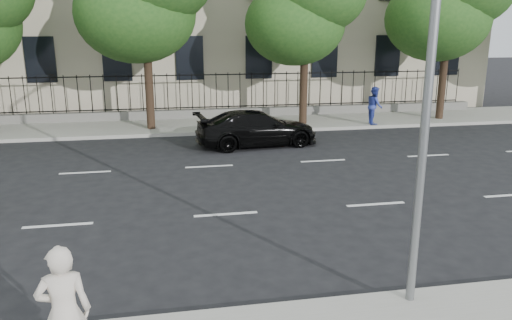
% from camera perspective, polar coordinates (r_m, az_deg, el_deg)
% --- Properties ---
extents(ground, '(120.00, 120.00, 0.00)m').
position_cam_1_polar(ground, '(10.33, -1.72, -11.18)').
color(ground, black).
rests_on(ground, ground).
extents(far_sidewalk, '(60.00, 4.00, 0.15)m').
position_cam_1_polar(far_sidewalk, '(23.63, -6.96, 3.98)').
color(far_sidewalk, gray).
rests_on(far_sidewalk, ground).
extents(lane_markings, '(49.60, 4.62, 0.01)m').
position_cam_1_polar(lane_markings, '(14.71, -4.57, -3.06)').
color(lane_markings, silver).
rests_on(lane_markings, ground).
extents(iron_fence, '(30.00, 0.50, 2.20)m').
position_cam_1_polar(iron_fence, '(25.21, -7.26, 5.98)').
color(iron_fence, slate).
rests_on(iron_fence, far_sidewalk).
extents(black_sedan, '(4.99, 2.48, 1.39)m').
position_cam_1_polar(black_sedan, '(19.59, 0.08, 3.65)').
color(black_sedan, black).
rests_on(black_sedan, ground).
extents(woman_near, '(0.72, 0.52, 1.83)m').
position_cam_1_polar(woman_near, '(7.01, -21.06, -15.99)').
color(woman_near, beige).
rests_on(woman_near, near_sidewalk).
extents(pedestrian_far, '(0.80, 0.95, 1.74)m').
position_cam_1_polar(pedestrian_far, '(23.86, 13.40, 6.09)').
color(pedestrian_far, '#2E3D9C').
rests_on(pedestrian_far, far_sidewalk).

